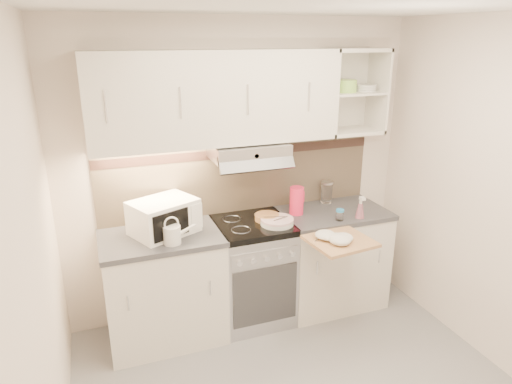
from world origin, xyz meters
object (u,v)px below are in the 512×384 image
(watering_can, at_px, (173,234))
(plate_stack, at_px, (277,221))
(pink_pitcher, at_px, (297,201))
(glass_jar, at_px, (327,192))
(spray_bottle, at_px, (360,209))
(microwave, at_px, (164,217))
(electric_range, at_px, (253,271))
(cutting_board, at_px, (340,241))

(watering_can, relative_size, plate_stack, 0.93)
(pink_pitcher, xyz_separation_m, glass_jar, (0.37, 0.15, -0.02))
(glass_jar, height_order, spray_bottle, spray_bottle)
(microwave, bearing_deg, plate_stack, -33.61)
(microwave, xyz_separation_m, pink_pitcher, (1.13, 0.01, -0.01))
(microwave, xyz_separation_m, spray_bottle, (1.59, -0.26, -0.05))
(microwave, height_order, spray_bottle, microwave)
(electric_range, height_order, plate_stack, plate_stack)
(watering_can, xyz_separation_m, glass_jar, (1.47, 0.38, 0.03))
(watering_can, height_order, spray_bottle, watering_can)
(pink_pitcher, distance_m, cutting_board, 0.59)
(watering_can, bearing_deg, glass_jar, 14.25)
(microwave, xyz_separation_m, plate_stack, (0.88, -0.15, -0.11))
(plate_stack, height_order, glass_jar, glass_jar)
(pink_pitcher, xyz_separation_m, cutting_board, (0.10, -0.57, -0.15))
(spray_bottle, bearing_deg, plate_stack, 176.33)
(glass_jar, xyz_separation_m, cutting_board, (-0.27, -0.72, -0.13))
(spray_bottle, bearing_deg, cutting_board, -135.07)
(plate_stack, xyz_separation_m, cutting_board, (0.35, -0.41, -0.05))
(pink_pitcher, bearing_deg, electric_range, -178.79)
(microwave, xyz_separation_m, watering_can, (0.03, -0.21, -0.06))
(electric_range, xyz_separation_m, glass_jar, (0.79, 0.20, 0.55))
(microwave, relative_size, plate_stack, 2.11)
(cutting_board, bearing_deg, microwave, 149.33)
(plate_stack, bearing_deg, microwave, 170.47)
(watering_can, bearing_deg, electric_range, 14.47)
(plate_stack, bearing_deg, spray_bottle, -8.75)
(plate_stack, xyz_separation_m, pink_pitcher, (0.25, 0.16, 0.09))
(microwave, distance_m, watering_can, 0.22)
(spray_bottle, relative_size, cutting_board, 0.44)
(glass_jar, bearing_deg, plate_stack, -153.28)
(plate_stack, bearing_deg, watering_can, -175.54)
(microwave, height_order, watering_can, microwave)
(microwave, distance_m, plate_stack, 0.90)
(pink_pitcher, bearing_deg, watering_can, -173.58)
(microwave, relative_size, glass_jar, 2.83)
(watering_can, bearing_deg, spray_bottle, -1.71)
(microwave, bearing_deg, cutting_board, -48.48)
(electric_range, bearing_deg, cutting_board, -45.21)
(electric_range, height_order, watering_can, watering_can)
(watering_can, distance_m, spray_bottle, 1.56)
(microwave, distance_m, cutting_board, 1.36)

